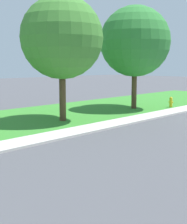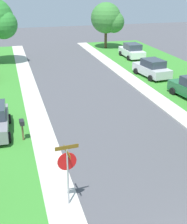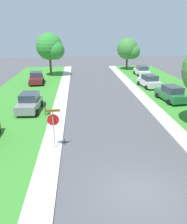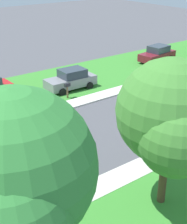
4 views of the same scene
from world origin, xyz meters
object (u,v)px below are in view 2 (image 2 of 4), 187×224
object	(u,v)px
stop_sign_far_corner	(67,165)
car_white_kerbside_mid	(132,51)
car_silver_far_down_street	(152,68)
tree_across_left	(108,19)
mailbox	(22,125)

from	to	relation	value
stop_sign_far_corner	car_white_kerbside_mid	distance (m)	27.39
stop_sign_far_corner	car_silver_far_down_street	xyz separation A→B (m)	(11.33, 16.16, -1.01)
stop_sign_far_corner	tree_across_left	distance (m)	32.79
stop_sign_far_corner	tree_across_left	size ratio (longest dim) A/B	0.46
stop_sign_far_corner	car_white_kerbside_mid	xyz separation A→B (m)	(12.60, 24.30, -1.01)
stop_sign_far_corner	car_silver_far_down_street	distance (m)	19.76
car_silver_far_down_street	tree_across_left	distance (m)	14.76
car_white_kerbside_mid	tree_across_left	distance (m)	7.07
car_white_kerbside_mid	stop_sign_far_corner	bearing A→B (deg)	-117.40
stop_sign_far_corner	car_silver_far_down_street	world-z (taller)	stop_sign_far_corner
stop_sign_far_corner	car_white_kerbside_mid	world-z (taller)	stop_sign_far_corner
mailbox	tree_across_left	bearing A→B (deg)	62.01
tree_across_left	car_silver_far_down_street	bearing A→B (deg)	-91.05
stop_sign_far_corner	car_white_kerbside_mid	bearing A→B (deg)	62.60
tree_across_left	car_white_kerbside_mid	bearing A→B (deg)	-80.98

